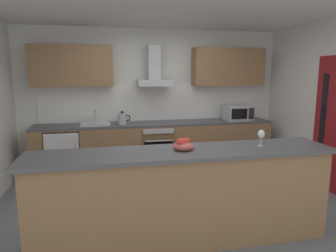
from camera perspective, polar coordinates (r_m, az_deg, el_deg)
The scene contains 16 objects.
ground at distance 4.21m, azimuth 1.89°, elevation -15.38°, with size 5.89×5.00×0.02m, color slate.
ceiling at distance 3.90m, azimuth 2.13°, elevation 22.05°, with size 5.89×5.00×0.02m, color white.
wall_back at distance 5.85m, azimuth -2.93°, elevation 5.10°, with size 5.89×0.12×2.60m, color white.
backsplash_tile at distance 5.78m, azimuth -2.81°, elevation 4.35°, with size 4.15×0.02×0.66m, color white.
counter_back at distance 5.62m, azimuth -2.23°, elevation -3.89°, with size 4.30×0.60×0.90m.
counter_island at distance 3.27m, azimuth 2.95°, elevation -13.12°, with size 3.19×0.64×1.01m.
upper_cabinets at distance 5.60m, azimuth -2.60°, elevation 11.14°, with size 4.24×0.32×0.70m.
side_door at distance 5.14m, azimuth 28.93°, elevation 0.13°, with size 0.08×0.85×2.05m.
oven at distance 5.59m, azimuth -2.30°, elevation -3.86°, with size 0.60×0.62×0.80m.
refrigerator at distance 5.56m, azimuth -18.97°, elevation -4.85°, with size 0.58×0.60×0.85m.
microwave at distance 5.93m, azimuth 13.08°, elevation 2.49°, with size 0.50×0.38×0.30m.
sink at distance 5.43m, azimuth -13.48°, elevation 0.51°, with size 0.50×0.40×0.26m.
kettle at distance 5.38m, azimuth -8.60°, elevation 1.42°, with size 0.29×0.15×0.24m.
range_hood at distance 5.55m, azimuth -2.63°, elevation 9.88°, with size 0.62×0.45×0.72m.
wine_glass at distance 3.42m, azimuth 17.15°, elevation -1.59°, with size 0.08×0.08×0.18m.
fruit_bowl at distance 3.13m, azimuth 2.88°, elevation -3.66°, with size 0.22×0.22×0.13m.
Camera 1 is at (-0.93, -3.69, 1.79)m, focal length 32.35 mm.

